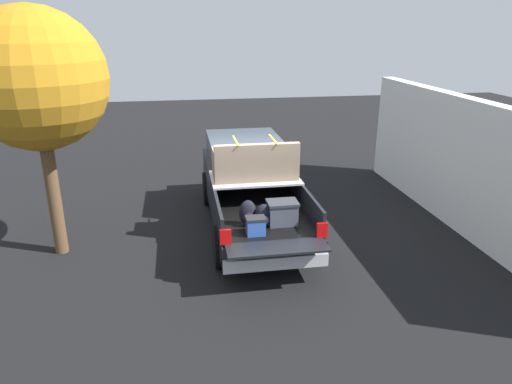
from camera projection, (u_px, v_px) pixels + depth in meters
name	position (u px, v px, depth m)	size (l,w,h in m)	color
ground_plane	(252.00, 227.00, 11.16)	(40.00, 40.00, 0.00)	black
pickup_truck	(249.00, 183.00, 11.19)	(6.05, 2.06, 2.23)	black
building_facade	(467.00, 166.00, 10.65)	(9.18, 0.36, 3.01)	white
tree_background	(36.00, 80.00, 8.77)	(2.68, 2.68, 4.92)	brown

